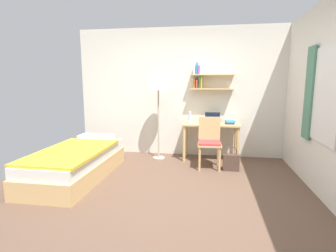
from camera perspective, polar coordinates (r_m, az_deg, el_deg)
The scene contains 11 objects.
ground_plane at distance 3.76m, azimuth -0.07°, elevation -14.21°, with size 5.28×5.28×0.00m, color brown.
wall_back at distance 5.45m, azimuth 3.52°, elevation 7.30°, with size 4.40×0.27×2.60m.
wall_right at distance 3.73m, azimuth 32.48°, elevation 4.81°, with size 0.10×4.40×2.60m.
bed at distance 4.49m, azimuth -19.20°, elevation -7.52°, with size 0.92×1.99×0.54m.
desk at distance 5.18m, azimuth 9.26°, elevation -0.95°, with size 1.09×0.51×0.72m.
desk_chair at distance 4.74m, azimuth 8.96°, elevation -3.10°, with size 0.43×0.44×0.89m.
standing_lamp at distance 5.11m, azimuth -2.11°, elevation 8.04°, with size 0.37×0.37×1.59m.
laptop at distance 5.22m, azimuth 9.58°, elevation 1.25°, with size 0.30×0.21×0.20m.
water_bottle at distance 5.09m, azimuth 4.75°, elevation 1.86°, with size 0.06×0.06×0.23m, color silver.
book_stack at distance 5.19m, azimuth 13.29°, elevation 0.84°, with size 0.19×0.24×0.06m.
handbag at distance 4.71m, azimuth 13.52°, elevation -7.56°, with size 0.27×0.13×0.43m.
Camera 1 is at (0.56, -3.40, 1.51)m, focal length 28.10 mm.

